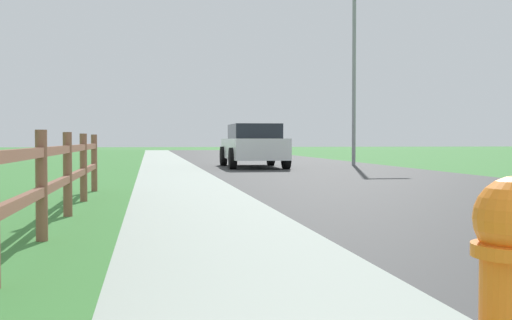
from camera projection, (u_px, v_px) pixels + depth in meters
The scene contains 7 objects.
ground_plane at pixel (194, 165), 25.37m from camera, with size 120.00×120.00×0.00m, color #3F823A.
road_asphalt at pixel (274, 162), 27.90m from camera, with size 7.00×66.00×0.01m, color #3A3A3A.
curb_concrete at pixel (116, 163), 26.87m from camera, with size 6.00×66.00×0.01m, color #A4AFA3.
grass_verge at pixel (78, 163), 26.63m from camera, with size 5.00×66.00×0.00m, color #3F823A.
rail_fence at pixel (41, 177), 6.23m from camera, with size 0.11×12.27×1.05m.
parked_suv_white at pixel (253, 145), 22.97m from camera, with size 2.02×4.80×1.49m.
street_lamp at pixel (357, 58), 24.80m from camera, with size 1.17×0.20×6.79m.
Camera 1 is at (-1.70, -0.41, 0.96)m, focal length 46.70 mm.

